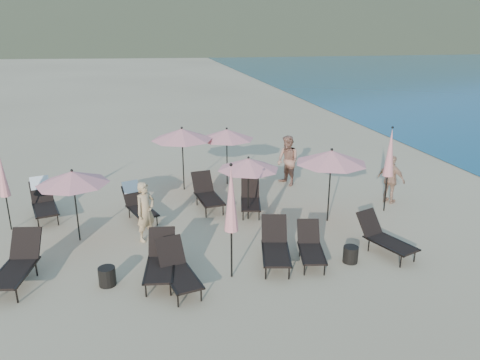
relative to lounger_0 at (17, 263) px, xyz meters
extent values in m
plane|color=#D6BA8C|center=(6.00, -0.50, -0.50)|extent=(800.00, 800.00, 0.00)
cone|color=brown|center=(196.00, 329.50, 15.50)|extent=(280.00, 280.00, 32.00)
cube|color=beige|center=(-39.00, 309.50, 18.50)|extent=(18.00, 16.00, 38.00)
cube|color=black|center=(-0.06, -0.30, -0.11)|extent=(0.92, 1.44, 0.06)
cube|color=black|center=(0.11, 0.58, 0.22)|extent=(0.77, 0.62, 0.69)
cylinder|color=black|center=(-0.23, 0.33, -0.31)|extent=(0.04, 0.04, 0.38)
cylinder|color=black|center=(0.13, -0.90, -0.31)|extent=(0.04, 0.04, 0.38)
cylinder|color=black|center=(0.33, 0.22, -0.31)|extent=(0.04, 0.04, 0.38)
cube|color=black|center=(0.28, -0.31, -0.10)|extent=(0.32, 1.48, 0.04)
cube|color=black|center=(3.20, -0.81, -0.13)|extent=(0.82, 1.33, 0.05)
cube|color=black|center=(3.33, 0.02, 0.18)|extent=(0.71, 0.56, 0.64)
cylinder|color=black|center=(2.86, -1.28, -0.32)|extent=(0.04, 0.04, 0.35)
cylinder|color=black|center=(3.02, -0.22, -0.32)|extent=(0.04, 0.04, 0.35)
cylinder|color=black|center=(3.40, -1.36, -0.32)|extent=(0.04, 0.04, 0.35)
cylinder|color=black|center=(3.55, -0.30, -0.32)|extent=(0.04, 0.04, 0.35)
cube|color=black|center=(2.90, -0.71, -0.12)|extent=(0.25, 1.40, 0.04)
cube|color=black|center=(3.52, -0.80, -0.12)|extent=(0.25, 1.40, 0.04)
cube|color=black|center=(3.66, -1.29, -0.14)|extent=(0.87, 1.32, 0.05)
cube|color=black|center=(3.49, -0.49, 0.16)|extent=(0.71, 0.58, 0.63)
cylinder|color=black|center=(3.51, -1.84, -0.32)|extent=(0.04, 0.04, 0.34)
cylinder|color=black|center=(3.29, -0.82, -0.32)|extent=(0.04, 0.04, 0.34)
cylinder|color=black|center=(4.03, -1.73, -0.32)|extent=(0.04, 0.04, 0.34)
cylinder|color=black|center=(3.81, -0.71, -0.32)|extent=(0.04, 0.04, 0.34)
cube|color=black|center=(3.36, -1.30, -0.13)|extent=(0.33, 1.34, 0.04)
cube|color=black|center=(3.95, -1.17, -0.13)|extent=(0.33, 1.34, 0.04)
cube|color=black|center=(6.04, -0.70, -0.13)|extent=(0.93, 1.38, 0.05)
cube|color=black|center=(6.24, 0.13, 0.19)|extent=(0.75, 0.62, 0.65)
cylinder|color=black|center=(5.65, -1.15, -0.32)|extent=(0.04, 0.04, 0.36)
cylinder|color=black|center=(5.90, -0.09, -0.32)|extent=(0.04, 0.04, 0.36)
cylinder|color=black|center=(6.19, -1.28, -0.32)|extent=(0.04, 0.04, 0.36)
cylinder|color=black|center=(6.44, -0.22, -0.32)|extent=(0.04, 0.04, 0.36)
cube|color=black|center=(5.75, -0.58, -0.12)|extent=(0.37, 1.40, 0.04)
cube|color=black|center=(6.36, -0.72, -0.12)|extent=(0.37, 1.40, 0.04)
cube|color=black|center=(6.95, -0.78, -0.17)|extent=(0.81, 1.21, 0.05)
cube|color=black|center=(7.12, -0.05, 0.10)|extent=(0.66, 0.54, 0.57)
cylinder|color=black|center=(6.61, -1.18, -0.34)|extent=(0.03, 0.03, 0.32)
cylinder|color=black|center=(6.83, -0.25, -0.34)|extent=(0.03, 0.03, 0.32)
cylinder|color=black|center=(7.08, -1.29, -0.34)|extent=(0.03, 0.03, 0.32)
cylinder|color=black|center=(7.30, -0.36, -0.34)|extent=(0.03, 0.03, 0.32)
cube|color=black|center=(6.69, -0.68, -0.16)|extent=(0.32, 1.23, 0.04)
cube|color=black|center=(7.23, -0.80, -0.16)|extent=(0.32, 1.23, 0.04)
cube|color=black|center=(9.15, -0.79, -0.14)|extent=(1.00, 1.36, 0.05)
cube|color=black|center=(8.87, -0.02, 0.16)|extent=(0.75, 0.65, 0.63)
cylinder|color=black|center=(9.07, -1.36, -0.32)|extent=(0.04, 0.04, 0.35)
cylinder|color=black|center=(8.72, -0.38, -0.32)|extent=(0.04, 0.04, 0.35)
cylinder|color=black|center=(9.57, -1.18, -0.32)|extent=(0.04, 0.04, 0.35)
cylinder|color=black|center=(9.22, -0.20, -0.32)|extent=(0.04, 0.04, 0.35)
cube|color=black|center=(8.84, -0.85, -0.13)|extent=(0.50, 1.31, 0.04)
cube|color=black|center=(9.42, -0.64, -0.13)|extent=(0.50, 1.31, 0.04)
cube|color=black|center=(0.03, 3.69, -0.13)|extent=(0.95, 1.38, 0.05)
cube|color=black|center=(-0.18, 4.51, 0.18)|extent=(0.75, 0.62, 0.65)
cylinder|color=black|center=(-0.10, 3.11, -0.32)|extent=(0.04, 0.04, 0.36)
cylinder|color=black|center=(-0.37, 4.16, -0.32)|extent=(0.04, 0.04, 0.36)
cylinder|color=black|center=(0.43, 3.25, -0.32)|extent=(0.04, 0.04, 0.36)
cylinder|color=black|center=(0.16, 4.29, -0.32)|extent=(0.04, 0.04, 0.36)
cube|color=black|center=(-0.28, 3.66, -0.12)|extent=(0.40, 1.38, 0.04)
cube|color=black|center=(0.33, 3.82, -0.12)|extent=(0.40, 1.38, 0.04)
cube|color=white|center=(-0.22, 4.65, 0.43)|extent=(0.62, 0.43, 0.39)
cube|color=black|center=(2.93, 2.94, -0.16)|extent=(0.95, 1.30, 0.05)
cube|color=black|center=(2.67, 3.68, 0.13)|extent=(0.71, 0.61, 0.60)
cylinder|color=black|center=(2.85, 2.40, -0.33)|extent=(0.03, 0.03, 0.33)
cylinder|color=black|center=(2.52, 3.34, -0.33)|extent=(0.03, 0.03, 0.33)
cylinder|color=black|center=(3.33, 2.57, -0.33)|extent=(0.03, 0.03, 0.33)
cylinder|color=black|center=(3.00, 3.51, -0.33)|extent=(0.03, 0.03, 0.33)
cube|color=black|center=(2.64, 2.89, -0.15)|extent=(0.47, 1.25, 0.04)
cube|color=black|center=(3.19, 3.08, -0.15)|extent=(0.47, 1.25, 0.04)
cube|color=white|center=(2.62, 3.81, 0.36)|extent=(0.58, 0.43, 0.36)
cube|color=black|center=(5.07, 3.40, -0.12)|extent=(0.81, 1.36, 0.05)
cube|color=black|center=(4.96, 4.26, 0.20)|extent=(0.72, 0.56, 0.66)
cylinder|color=black|center=(4.85, 2.83, -0.31)|extent=(0.04, 0.04, 0.37)
cylinder|color=black|center=(4.72, 3.93, -0.31)|extent=(0.04, 0.04, 0.37)
cylinder|color=black|center=(5.41, 2.90, -0.31)|extent=(0.04, 0.04, 0.37)
cylinder|color=black|center=(5.28, 4.00, -0.31)|extent=(0.04, 0.04, 0.37)
cube|color=black|center=(4.74, 3.41, -0.11)|extent=(0.21, 1.45, 0.04)
cube|color=black|center=(5.38, 3.49, -0.11)|extent=(0.21, 1.45, 0.04)
cube|color=black|center=(6.27, 2.78, -0.16)|extent=(0.82, 1.24, 0.05)
cube|color=black|center=(6.44, 3.52, 0.11)|extent=(0.67, 0.55, 0.59)
cylinder|color=black|center=(5.93, 2.37, -0.34)|extent=(0.03, 0.03, 0.32)
cylinder|color=black|center=(6.14, 3.32, -0.34)|extent=(0.03, 0.03, 0.32)
cylinder|color=black|center=(6.41, 2.26, -0.34)|extent=(0.03, 0.03, 0.32)
cylinder|color=black|center=(6.62, 3.21, -0.34)|extent=(0.03, 0.03, 0.32)
cube|color=black|center=(6.01, 2.89, -0.16)|extent=(0.32, 1.26, 0.04)
cube|color=black|center=(6.56, 2.76, -0.16)|extent=(0.32, 1.26, 0.04)
cylinder|color=black|center=(1.16, 2.03, 0.47)|extent=(0.04, 0.04, 1.94)
cone|color=pink|center=(1.16, 2.03, 1.35)|extent=(1.94, 1.94, 0.35)
sphere|color=black|center=(1.16, 2.03, 1.55)|extent=(0.07, 0.07, 0.07)
cylinder|color=black|center=(6.11, 2.44, 0.44)|extent=(0.04, 0.04, 1.87)
cone|color=pink|center=(6.11, 2.44, 1.29)|extent=(1.87, 1.87, 0.34)
sphere|color=black|center=(6.11, 2.44, 1.48)|extent=(0.07, 0.07, 0.07)
cylinder|color=black|center=(8.45, 1.77, 0.57)|extent=(0.04, 0.04, 2.14)
cone|color=pink|center=(8.45, 1.77, 1.54)|extent=(2.14, 2.14, 0.39)
sphere|color=black|center=(8.45, 1.77, 1.77)|extent=(0.08, 0.08, 0.08)
cylinder|color=black|center=(4.47, 5.59, 0.59)|extent=(0.05, 0.05, 2.17)
cone|color=pink|center=(4.47, 5.59, 1.57)|extent=(2.17, 2.17, 0.39)
sphere|color=black|center=(4.47, 5.59, 1.79)|extent=(0.08, 0.08, 0.08)
cylinder|color=black|center=(6.13, 5.85, 0.51)|extent=(0.04, 0.04, 2.02)
cone|color=pink|center=(6.13, 5.85, 1.42)|extent=(2.02, 2.02, 0.36)
sphere|color=black|center=(6.13, 5.85, 1.64)|extent=(0.08, 0.08, 0.08)
cylinder|color=black|center=(4.89, -0.86, 0.11)|extent=(0.04, 0.04, 1.22)
cone|color=pink|center=(4.89, -0.86, 1.50)|extent=(0.33, 0.33, 1.55)
sphere|color=black|center=(4.89, -0.86, 2.31)|extent=(0.08, 0.08, 0.08)
cylinder|color=black|center=(10.55, 2.09, 0.10)|extent=(0.04, 0.04, 1.19)
cone|color=pink|center=(10.55, 2.09, 1.46)|extent=(0.33, 0.33, 1.52)
sphere|color=black|center=(10.55, 2.09, 2.25)|extent=(0.08, 0.08, 0.08)
cylinder|color=black|center=(-0.88, 3.23, 0.03)|extent=(0.04, 0.04, 1.05)
cone|color=pink|center=(-0.88, 3.23, 1.23)|extent=(0.29, 0.29, 1.34)
cylinder|color=black|center=(2.01, -0.58, -0.27)|extent=(0.40, 0.40, 0.45)
cylinder|color=black|center=(7.98, -0.82, -0.28)|extent=(0.38, 0.38, 0.42)
imported|color=tan|center=(3.00, 1.65, 0.35)|extent=(0.74, 0.70, 1.70)
imported|color=#AC7159|center=(8.31, 5.27, 0.44)|extent=(0.97, 1.09, 1.86)
imported|color=tan|center=(11.09, 2.74, 0.32)|extent=(0.85, 1.02, 1.64)
camera|label=1|loc=(2.89, -10.54, 5.28)|focal=35.00mm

